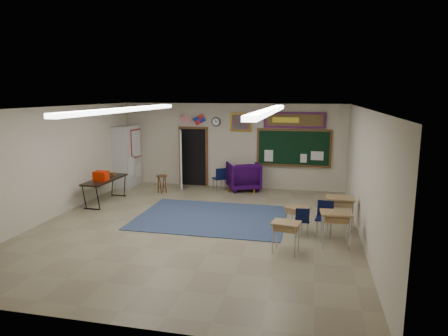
% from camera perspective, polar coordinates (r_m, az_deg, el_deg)
% --- Properties ---
extents(floor, '(9.00, 9.00, 0.00)m').
position_cam_1_polar(floor, '(10.32, -4.00, -8.32)').
color(floor, gray).
rests_on(floor, ground).
extents(back_wall, '(8.00, 0.04, 3.00)m').
position_cam_1_polar(back_wall, '(14.25, 1.04, 3.18)').
color(back_wall, '#BCB099').
rests_on(back_wall, floor).
extents(front_wall, '(8.00, 0.04, 3.00)m').
position_cam_1_polar(front_wall, '(5.90, -16.78, -8.09)').
color(front_wall, '#BCB099').
rests_on(front_wall, floor).
extents(left_wall, '(0.04, 9.00, 3.00)m').
position_cam_1_polar(left_wall, '(11.71, -23.24, 0.69)').
color(left_wall, '#BCB099').
rests_on(left_wall, floor).
extents(right_wall, '(0.04, 9.00, 3.00)m').
position_cam_1_polar(right_wall, '(9.61, 19.42, -1.07)').
color(right_wall, '#BCB099').
rests_on(right_wall, floor).
extents(ceiling, '(8.00, 9.00, 0.04)m').
position_cam_1_polar(ceiling, '(9.77, -4.23, 8.57)').
color(ceiling, beige).
rests_on(ceiling, back_wall).
extents(area_rug, '(4.00, 3.00, 0.02)m').
position_cam_1_polar(area_rug, '(11.00, -1.81, -7.04)').
color(area_rug, navy).
rests_on(area_rug, floor).
extents(fluorescent_strips, '(3.86, 6.00, 0.10)m').
position_cam_1_polar(fluorescent_strips, '(9.77, -4.23, 8.22)').
color(fluorescent_strips, white).
rests_on(fluorescent_strips, ceiling).
extents(doorway, '(1.10, 0.89, 2.16)m').
position_cam_1_polar(doorway, '(14.54, -4.89, 1.54)').
color(doorway, black).
rests_on(doorway, back_wall).
extents(chalkboard, '(2.55, 0.14, 1.30)m').
position_cam_1_polar(chalkboard, '(13.95, 9.91, 2.72)').
color(chalkboard, brown).
rests_on(chalkboard, back_wall).
extents(bulletin_board, '(2.10, 0.05, 0.55)m').
position_cam_1_polar(bulletin_board, '(13.86, 10.04, 6.76)').
color(bulletin_board, '#A3160E').
rests_on(bulletin_board, back_wall).
extents(framed_art_print, '(0.75, 0.05, 0.65)m').
position_cam_1_polar(framed_art_print, '(14.07, 2.43, 6.56)').
color(framed_art_print, olive).
rests_on(framed_art_print, back_wall).
extents(wall_clock, '(0.32, 0.05, 0.32)m').
position_cam_1_polar(wall_clock, '(14.25, -1.16, 6.62)').
color(wall_clock, black).
rests_on(wall_clock, back_wall).
extents(wall_flags, '(1.16, 0.06, 0.70)m').
position_cam_1_polar(wall_flags, '(14.44, -4.49, 7.16)').
color(wall_flags, red).
rests_on(wall_flags, back_wall).
extents(storage_cabinet, '(0.59, 1.25, 2.20)m').
position_cam_1_polar(storage_cabinet, '(14.89, -13.63, 1.64)').
color(storage_cabinet, '#BABAB5').
rests_on(storage_cabinet, floor).
extents(wingback_armchair, '(1.40, 1.41, 0.98)m').
position_cam_1_polar(wingback_armchair, '(13.99, 2.78, -1.16)').
color(wingback_armchair, '#230536').
rests_on(wingback_armchair, floor).
extents(student_chair_reading, '(0.57, 0.57, 0.82)m').
position_cam_1_polar(student_chair_reading, '(13.89, -0.73, -1.58)').
color(student_chair_reading, black).
rests_on(student_chair_reading, floor).
extents(student_chair_desk_a, '(0.37, 0.37, 0.71)m').
position_cam_1_polar(student_chair_desk_a, '(9.75, 11.08, -7.45)').
color(student_chair_desk_a, black).
rests_on(student_chair_desk_a, floor).
extents(student_chair_desk_b, '(0.47, 0.47, 0.84)m').
position_cam_1_polar(student_chair_desk_b, '(9.76, 14.14, -7.16)').
color(student_chair_desk_b, black).
rests_on(student_chair_desk_b, floor).
extents(student_desk_front_left, '(0.66, 0.60, 0.64)m').
position_cam_1_polar(student_desk_front_left, '(9.92, 10.39, -7.08)').
color(student_desk_front_left, '#A47C4C').
rests_on(student_desk_front_left, floor).
extents(student_desk_front_right, '(0.70, 0.54, 0.82)m').
position_cam_1_polar(student_desk_front_right, '(10.38, 16.19, -5.96)').
color(student_desk_front_right, '#A47C4C').
rests_on(student_desk_front_right, floor).
extents(student_desk_back_left, '(0.64, 0.52, 0.69)m').
position_cam_1_polar(student_desk_back_left, '(8.64, 8.82, -9.55)').
color(student_desk_back_left, '#A47C4C').
rests_on(student_desk_back_left, floor).
extents(student_desk_back_right, '(0.70, 0.55, 0.80)m').
position_cam_1_polar(student_desk_back_right, '(9.19, 15.63, -8.18)').
color(student_desk_back_right, '#A47C4C').
rests_on(student_desk_back_right, floor).
extents(folding_table, '(0.65, 1.83, 1.04)m').
position_cam_1_polar(folding_table, '(12.90, -16.59, -2.97)').
color(folding_table, black).
rests_on(folding_table, floor).
extents(wooden_stool, '(0.35, 0.35, 0.61)m').
position_cam_1_polar(wooden_stool, '(13.72, -8.86, -2.26)').
color(wooden_stool, '#533519').
rests_on(wooden_stool, floor).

